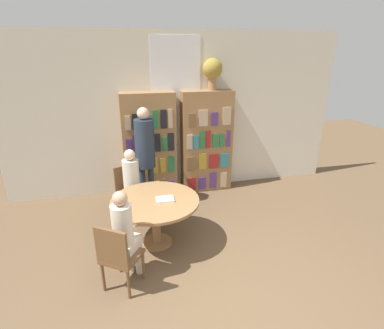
{
  "coord_description": "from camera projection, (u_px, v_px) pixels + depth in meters",
  "views": [
    {
      "loc": [
        -0.94,
        -2.31,
        2.68
      ],
      "look_at": [
        -0.03,
        1.78,
        1.05
      ],
      "focal_mm": 28.0,
      "sensor_mm": 36.0,
      "label": 1
    }
  ],
  "objects": [
    {
      "name": "ground_plane",
      "position": [
        230.0,
        312.0,
        3.26
      ],
      "size": [
        16.0,
        16.0,
        0.0
      ],
      "primitive_type": "plane",
      "color": "brown"
    },
    {
      "name": "wall_back",
      "position": [
        176.0,
        115.0,
        5.69
      ],
      "size": [
        6.4,
        0.07,
        3.0
      ],
      "color": "beige",
      "rests_on": "ground_plane"
    },
    {
      "name": "bookshelf_left",
      "position": [
        150.0,
        146.0,
        5.6
      ],
      "size": [
        0.98,
        0.34,
        1.97
      ],
      "color": "olive",
      "rests_on": "ground_plane"
    },
    {
      "name": "bookshelf_right",
      "position": [
        206.0,
        142.0,
        5.82
      ],
      "size": [
        0.98,
        0.34,
        1.97
      ],
      "color": "olive",
      "rests_on": "ground_plane"
    },
    {
      "name": "flower_vase",
      "position": [
        213.0,
        70.0,
        5.36
      ],
      "size": [
        0.36,
        0.36,
        0.56
      ],
      "color": "#997047",
      "rests_on": "bookshelf_right"
    },
    {
      "name": "reading_table",
      "position": [
        155.0,
        207.0,
        4.19
      ],
      "size": [
        1.23,
        1.23,
        0.72
      ],
      "color": "olive",
      "rests_on": "ground_plane"
    },
    {
      "name": "chair_near_camera",
      "position": [
        118.0,
        255.0,
        3.4
      ],
      "size": [
        0.55,
        0.55,
        0.88
      ],
      "rotation": [
        0.0,
        0.0,
        -0.57
      ],
      "color": "brown",
      "rests_on": "ground_plane"
    },
    {
      "name": "chair_left_side",
      "position": [
        129.0,
        189.0,
        4.97
      ],
      "size": [
        0.52,
        0.52,
        0.88
      ],
      "rotation": [
        0.0,
        0.0,
        -2.77
      ],
      "color": "brown",
      "rests_on": "ground_plane"
    },
    {
      "name": "seated_reader_left",
      "position": [
        133.0,
        182.0,
        4.76
      ],
      "size": [
        0.36,
        0.4,
        1.23
      ],
      "rotation": [
        0.0,
        0.0,
        -2.77
      ],
      "color": "beige",
      "rests_on": "ground_plane"
    },
    {
      "name": "seated_reader_right",
      "position": [
        125.0,
        232.0,
        3.49
      ],
      "size": [
        0.37,
        0.4,
        1.23
      ],
      "rotation": [
        0.0,
        0.0,
        -0.57
      ],
      "color": "beige",
      "rests_on": "ground_plane"
    },
    {
      "name": "librarian_standing",
      "position": [
        145.0,
        147.0,
        5.07
      ],
      "size": [
        0.33,
        0.6,
        1.8
      ],
      "color": "#232D3D",
      "rests_on": "ground_plane"
    },
    {
      "name": "open_book_on_table",
      "position": [
        165.0,
        199.0,
        4.13
      ],
      "size": [
        0.24,
        0.18,
        0.03
      ],
      "color": "silver",
      "rests_on": "reading_table"
    }
  ]
}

